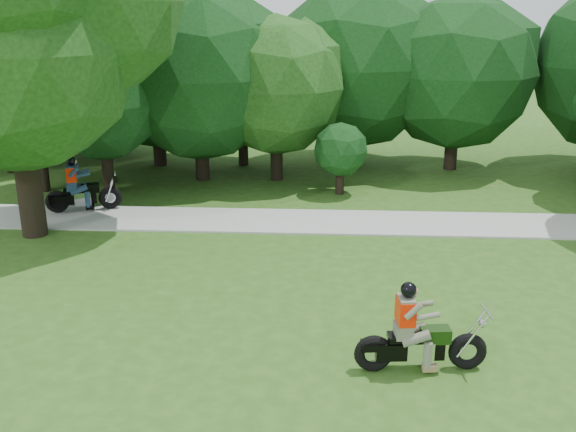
{
  "coord_description": "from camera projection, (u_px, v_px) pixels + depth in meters",
  "views": [
    {
      "loc": [
        -2.5,
        -9.91,
        6.06
      ],
      "look_at": [
        -3.33,
        4.72,
        1.27
      ],
      "focal_mm": 40.0,
      "sensor_mm": 36.0,
      "label": 1
    }
  ],
  "objects": [
    {
      "name": "walkway",
      "position": [
        408.0,
        223.0,
        18.74
      ],
      "size": [
        60.0,
        2.2,
        0.06
      ],
      "primitive_type": "cube",
      "color": "#A5A5A0",
      "rests_on": "ground"
    },
    {
      "name": "big_tree_west",
      "position": [
        13.0,
        19.0,
        16.44
      ],
      "size": [
        8.64,
        6.56,
        9.96
      ],
      "color": "black",
      "rests_on": "ground"
    },
    {
      "name": "chopper_motorcycle",
      "position": [
        415.0,
        338.0,
        11.06
      ],
      "size": [
        2.34,
        0.69,
        1.67
      ],
      "rotation": [
        0.0,
        0.0,
        0.1
      ],
      "color": "black",
      "rests_on": "ground"
    },
    {
      "name": "tree_line",
      "position": [
        386.0,
        73.0,
        24.04
      ],
      "size": [
        40.68,
        12.02,
        7.83
      ],
      "color": "black",
      "rests_on": "ground"
    },
    {
      "name": "touring_motorcycle",
      "position": [
        78.0,
        191.0,
        19.58
      ],
      "size": [
        2.21,
        1.22,
        1.73
      ],
      "rotation": [
        0.0,
        0.0,
        0.34
      ],
      "color": "black",
      "rests_on": "walkway"
    },
    {
      "name": "ground",
      "position": [
        463.0,
        372.0,
        11.16
      ],
      "size": [
        100.0,
        100.0,
        0.0
      ],
      "primitive_type": "plane",
      "color": "#2A5117",
      "rests_on": "ground"
    }
  ]
}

